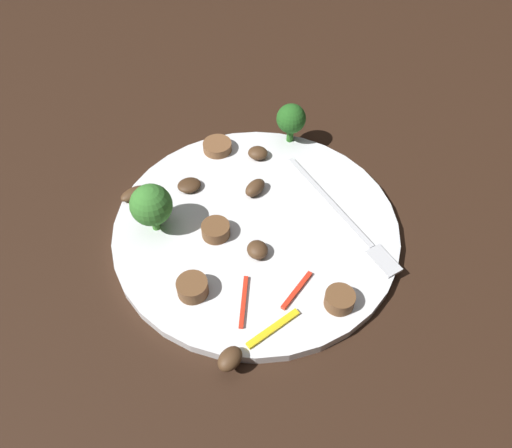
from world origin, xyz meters
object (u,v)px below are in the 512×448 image
(broccoli_floret_1, at_px, (151,205))
(mushroom_0, at_px, (133,194))
(broccoli_floret_0, at_px, (291,119))
(mushroom_1, at_px, (230,359))
(sausage_slice_0, at_px, (340,300))
(pepper_strip_2, at_px, (244,301))
(sausage_slice_1, at_px, (192,287))
(pepper_strip_0, at_px, (297,290))
(mushroom_5, at_px, (189,185))
(mushroom_3, at_px, (257,250))
(fork, at_px, (346,220))
(plate, at_px, (256,227))
(sausage_slice_3, at_px, (217,146))
(sausage_slice_2, at_px, (216,230))
(mushroom_2, at_px, (255,188))
(mushroom_4, at_px, (258,153))
(pepper_strip_1, at_px, (273,328))

(broccoli_floret_1, bearing_deg, mushroom_0, -178.91)
(broccoli_floret_0, xyz_separation_m, mushroom_1, (0.20, -0.20, -0.02))
(sausage_slice_0, relative_size, pepper_strip_2, 0.51)
(sausage_slice_1, distance_m, mushroom_0, 0.14)
(pepper_strip_2, bearing_deg, pepper_strip_0, 69.93)
(broccoli_floret_1, bearing_deg, mushroom_5, 119.13)
(broccoli_floret_1, height_order, mushroom_3, broccoli_floret_1)
(pepper_strip_2, bearing_deg, fork, 99.04)
(pepper_strip_0, bearing_deg, mushroom_0, -158.82)
(plate, xyz_separation_m, mushroom_1, (0.11, -0.10, 0.01))
(sausage_slice_0, relative_size, sausage_slice_3, 0.81)
(broccoli_floret_0, relative_size, pepper_strip_2, 0.92)
(sausage_slice_2, distance_m, mushroom_2, 0.07)
(fork, height_order, sausage_slice_3, sausage_slice_3)
(mushroom_1, bearing_deg, mushroom_4, 141.05)
(mushroom_1, distance_m, pepper_strip_0, 0.09)
(mushroom_1, bearing_deg, pepper_strip_2, 136.35)
(sausage_slice_1, height_order, sausage_slice_2, sausage_slice_1)
(mushroom_0, height_order, mushroom_2, mushroom_2)
(fork, xyz_separation_m, mushroom_0, (-0.15, -0.17, 0.00))
(sausage_slice_1, xyz_separation_m, mushroom_4, (-0.12, 0.15, -0.00))
(pepper_strip_0, relative_size, pepper_strip_2, 0.88)
(sausage_slice_2, bearing_deg, mushroom_4, 126.12)
(plate, xyz_separation_m, pepper_strip_0, (0.09, -0.01, 0.01))
(mushroom_0, bearing_deg, pepper_strip_1, 9.19)
(fork, xyz_separation_m, pepper_strip_0, (0.04, -0.09, 0.00))
(pepper_strip_2, bearing_deg, mushroom_3, 133.33)
(broccoli_floret_1, bearing_deg, mushroom_4, 102.04)
(sausage_slice_2, xyz_separation_m, mushroom_4, (-0.07, 0.10, -0.00))
(plate, distance_m, sausage_slice_1, 0.10)
(mushroom_5, height_order, pepper_strip_1, mushroom_5)
(sausage_slice_1, bearing_deg, pepper_strip_1, 28.71)
(sausage_slice_2, height_order, mushroom_5, sausage_slice_2)
(plate, distance_m, mushroom_2, 0.05)
(plate, height_order, sausage_slice_1, sausage_slice_1)
(sausage_slice_3, bearing_deg, sausage_slice_0, -3.61)
(mushroom_0, bearing_deg, mushroom_3, 26.53)
(sausage_slice_3, xyz_separation_m, pepper_strip_0, (0.20, -0.04, -0.00))
(mushroom_0, height_order, pepper_strip_0, mushroom_0)
(sausage_slice_3, height_order, mushroom_0, same)
(mushroom_4, xyz_separation_m, pepper_strip_1, (0.19, -0.11, -0.00))
(fork, xyz_separation_m, mushroom_5, (-0.13, -0.11, 0.00))
(mushroom_0, distance_m, mushroom_2, 0.13)
(sausage_slice_1, relative_size, mushroom_4, 1.27)
(mushroom_5, bearing_deg, pepper_strip_1, -6.48)
(mushroom_1, bearing_deg, sausage_slice_2, 154.29)
(mushroom_1, bearing_deg, sausage_slice_3, 151.54)
(sausage_slice_1, xyz_separation_m, mushroom_5, (-0.12, 0.06, -0.00))
(sausage_slice_3, distance_m, mushroom_2, 0.08)
(plate, xyz_separation_m, pepper_strip_1, (0.11, -0.05, 0.01))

